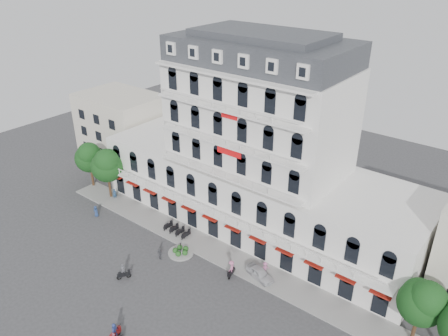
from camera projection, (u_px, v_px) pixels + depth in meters
ground at (164, 290)px, 48.81m from camera, size 120.00×120.00×0.00m
sidewalk at (215, 251)px, 55.08m from camera, size 53.00×4.00×0.16m
main_building at (257, 156)px, 56.93m from camera, size 45.00×15.00×25.80m
flank_building_west at (122, 128)px, 76.69m from camera, size 14.00×10.00×12.00m
traffic_island at (181, 252)px, 54.56m from camera, size 3.20×3.20×1.60m
parked_scooter_row at (177, 234)px, 58.49m from camera, size 4.40×1.80×1.10m
tree_west_outer at (89, 156)px, 67.73m from camera, size 4.50×4.48×7.76m
tree_west_inner at (107, 164)px, 64.46m from camera, size 4.76×4.76×8.25m
tree_east_inner at (423, 301)px, 40.17m from camera, size 4.40×4.37×7.57m
parked_car at (260, 273)px, 50.36m from camera, size 4.09×2.45×1.30m
rider_west at (123, 272)px, 50.15m from camera, size 1.11×1.49×2.07m
rider_east at (115, 332)px, 42.37m from camera, size 0.65×1.69×1.93m
rider_center at (231, 268)px, 50.41m from camera, size 0.85×1.69×2.18m
pedestrian_left at (96, 211)px, 61.94m from camera, size 0.84×0.59×1.63m
pedestrian_mid at (160, 254)px, 53.37m from camera, size 0.92×0.39×1.56m
pedestrian_right at (265, 268)px, 51.11m from camera, size 1.10×1.06×1.51m
pedestrian_far at (115, 194)px, 66.13m from camera, size 0.70×0.75×1.73m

